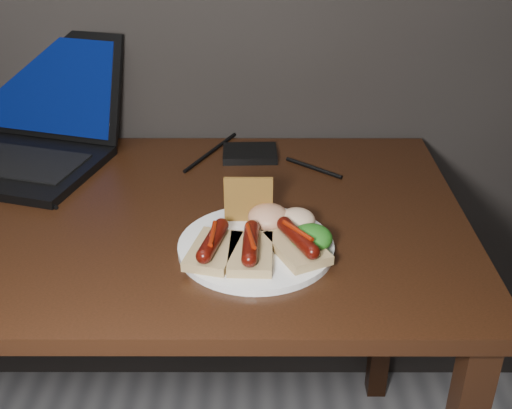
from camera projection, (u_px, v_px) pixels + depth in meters
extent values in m
cube|color=black|center=(88.00, 220.00, 1.19)|extent=(1.40, 0.70, 0.03)
cube|color=black|center=(387.00, 287.00, 1.64)|extent=(0.05, 0.05, 0.72)
cube|color=black|center=(12.00, 165.00, 1.34)|extent=(0.41, 0.35, 0.02)
cube|color=black|center=(11.00, 161.00, 1.34)|extent=(0.33, 0.22, 0.00)
cube|color=black|center=(48.00, 84.00, 1.43)|extent=(0.36, 0.19, 0.23)
cube|color=#081351|center=(48.00, 84.00, 1.43)|extent=(0.33, 0.16, 0.20)
cube|color=black|center=(250.00, 153.00, 1.40)|extent=(0.12, 0.09, 0.02)
cylinder|color=black|center=(38.00, 190.00, 1.26)|extent=(0.12, 0.15, 0.01)
cylinder|color=black|center=(211.00, 152.00, 1.42)|extent=(0.10, 0.20, 0.01)
cylinder|color=black|center=(314.00, 168.00, 1.35)|extent=(0.11, 0.10, 0.01)
cylinder|color=white|center=(256.00, 246.00, 1.08)|extent=(0.32, 0.32, 0.01)
cube|color=tan|center=(213.00, 251.00, 1.04)|extent=(0.10, 0.13, 0.02)
cylinder|color=#540F05|center=(213.00, 240.00, 1.03)|extent=(0.05, 0.10, 0.02)
sphere|color=#540F05|center=(204.00, 256.00, 0.99)|extent=(0.03, 0.02, 0.02)
sphere|color=#540F05|center=(221.00, 225.00, 1.07)|extent=(0.03, 0.02, 0.02)
cylinder|color=maroon|center=(213.00, 234.00, 1.02)|extent=(0.01, 0.07, 0.01)
cube|color=tan|center=(251.00, 254.00, 1.03)|extent=(0.07, 0.12, 0.02)
cylinder|color=#540F05|center=(250.00, 243.00, 1.02)|extent=(0.03, 0.10, 0.02)
sphere|color=#540F05|center=(249.00, 260.00, 0.98)|extent=(0.03, 0.02, 0.02)
sphere|color=#540F05|center=(252.00, 227.00, 1.06)|extent=(0.03, 0.02, 0.02)
cylinder|color=maroon|center=(250.00, 236.00, 1.02)|extent=(0.02, 0.07, 0.01)
cube|color=tan|center=(297.00, 248.00, 1.05)|extent=(0.11, 0.13, 0.02)
cylinder|color=#540F05|center=(298.00, 237.00, 1.04)|extent=(0.06, 0.10, 0.02)
sphere|color=#540F05|center=(312.00, 252.00, 1.00)|extent=(0.03, 0.02, 0.02)
sphere|color=#540F05|center=(284.00, 224.00, 1.07)|extent=(0.03, 0.02, 0.02)
cylinder|color=maroon|center=(298.00, 231.00, 1.03)|extent=(0.05, 0.06, 0.01)
cube|color=olive|center=(248.00, 199.00, 1.12)|extent=(0.08, 0.01, 0.08)
ellipsoid|color=#145511|center=(311.00, 238.00, 1.05)|extent=(0.07, 0.07, 0.04)
ellipsoid|color=#A41E10|center=(268.00, 217.00, 1.11)|extent=(0.07, 0.07, 0.04)
ellipsoid|color=white|center=(297.00, 220.00, 1.11)|extent=(0.06, 0.06, 0.04)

